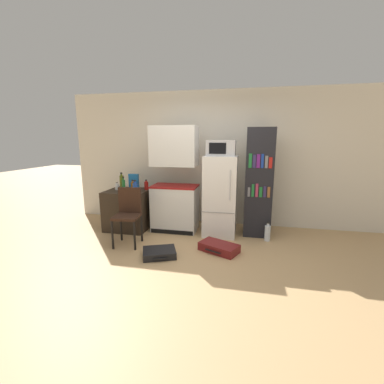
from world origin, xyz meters
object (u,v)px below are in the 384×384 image
at_px(bottle_blue_soda, 135,188).
at_px(suitcase_large_flat, 159,253).
at_px(bookshelf, 259,183).
at_px(bottle_olive_oil, 122,181).
at_px(kitchen_hutch, 175,183).
at_px(cereal_box, 134,182).
at_px(suitcase_small_flat, 219,247).
at_px(water_bottle_front, 267,233).
at_px(bottle_ketchup_red, 146,185).
at_px(refrigerator, 220,196).
at_px(bowl, 125,192).
at_px(bottle_green_tall, 124,185).
at_px(microwave, 221,148).
at_px(side_table, 128,209).
at_px(chair, 128,211).
at_px(bottle_amber_beer, 133,186).
at_px(bottle_milk_white, 117,187).

xyz_separation_m(bottle_blue_soda, suitcase_large_flat, (0.72, -0.83, -0.81)).
xyz_separation_m(bookshelf, bottle_olive_oil, (-2.71, 0.12, -0.07)).
xyz_separation_m(kitchen_hutch, cereal_box, (-0.84, 0.03, -0.01)).
bearing_deg(suitcase_small_flat, water_bottle_front, 63.16).
xyz_separation_m(bottle_olive_oil, suitcase_large_flat, (1.25, -1.35, -0.84)).
bearing_deg(water_bottle_front, bottle_olive_oil, 172.28).
distance_m(bottle_ketchup_red, water_bottle_front, 2.41).
height_order(bottle_ketchup_red, bottle_blue_soda, bottle_blue_soda).
bearing_deg(bottle_olive_oil, refrigerator, -6.22).
distance_m(bowl, cereal_box, 0.40).
distance_m(bottle_ketchup_red, suitcase_small_flat, 1.91).
relative_size(bottle_green_tall, suitcase_small_flat, 0.41).
height_order(kitchen_hutch, refrigerator, kitchen_hutch).
xyz_separation_m(bookshelf, suitcase_small_flat, (-0.59, -0.88, -0.90)).
bearing_deg(refrigerator, water_bottle_front, -11.29).
xyz_separation_m(microwave, suitcase_large_flat, (-0.79, -1.13, -1.53)).
height_order(side_table, kitchen_hutch, kitchen_hutch).
height_order(bowl, cereal_box, cereal_box).
distance_m(bottle_blue_soda, cereal_box, 0.42).
height_order(kitchen_hutch, chair, kitchen_hutch).
height_order(bottle_green_tall, bottle_amber_beer, bottle_green_tall).
relative_size(bottle_ketchup_red, bottle_olive_oil, 0.64).
bearing_deg(water_bottle_front, suitcase_large_flat, -149.48).
bearing_deg(bookshelf, bottle_ketchup_red, -179.37).
relative_size(side_table, water_bottle_front, 2.29).
relative_size(refrigerator, bookshelf, 0.75).
bearing_deg(side_table, suitcase_small_flat, -21.04).
relative_size(bottle_green_tall, cereal_box, 0.92).
distance_m(bottle_olive_oil, water_bottle_front, 3.01).
bearing_deg(side_table, suitcase_large_flat, -47.08).
bearing_deg(bottle_blue_soda, side_table, 138.63).
bearing_deg(refrigerator, suitcase_small_flat, -84.70).
height_order(kitchen_hutch, bottle_milk_white, kitchen_hutch).
bearing_deg(bowl, microwave, 10.27).
xyz_separation_m(bottle_green_tall, water_bottle_front, (2.65, -0.00, -0.73)).
xyz_separation_m(bottle_green_tall, bottle_ketchup_red, (0.35, 0.25, -0.03)).
bearing_deg(bottle_blue_soda, bottle_ketchup_red, 81.50).
height_order(bookshelf, bottle_olive_oil, bookshelf).
relative_size(refrigerator, chair, 1.54).
height_order(bookshelf, suitcase_small_flat, bookshelf).
bearing_deg(chair, bookshelf, 16.41).
bearing_deg(suitcase_large_flat, cereal_box, 104.87).
height_order(bowl, suitcase_small_flat, bowl).
height_order(cereal_box, chair, cereal_box).
height_order(cereal_box, water_bottle_front, cereal_box).
distance_m(bottle_blue_soda, water_bottle_front, 2.47).
relative_size(suitcase_small_flat, water_bottle_front, 1.97).
distance_m(bottle_milk_white, bottle_olive_oil, 0.28).
relative_size(bottle_milk_white, suitcase_large_flat, 0.25).
distance_m(microwave, bottle_amber_beer, 1.81).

